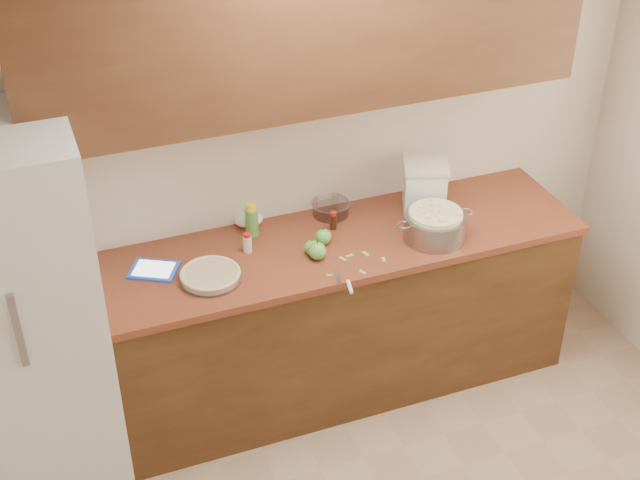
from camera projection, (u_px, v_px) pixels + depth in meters
name	position (u px, v px, depth m)	size (l,w,h in m)	color
room_shell	(478.00, 377.00, 3.00)	(3.60, 3.60, 3.60)	#A08467
counter_run	(322.00, 317.00, 4.61)	(2.64, 0.68, 0.92)	#573518
upper_cabinets	(309.00, 31.00, 3.91)	(2.60, 0.34, 0.70)	#513018
fridge	(19.00, 317.00, 3.91)	(0.70, 0.70, 1.80)	silver
pie	(210.00, 276.00, 4.09)	(0.29, 0.29, 0.05)	silver
colander	(435.00, 225.00, 4.36)	(0.40, 0.30, 0.15)	gray
flour_canister	(425.00, 186.00, 4.55)	(0.29, 0.29, 0.28)	white
tablet	(154.00, 270.00, 4.16)	(0.27, 0.25, 0.02)	blue
paring_knife	(348.00, 285.00, 4.06)	(0.06, 0.19, 0.02)	gray
lemon_bottle	(252.00, 220.00, 4.38)	(0.06, 0.06, 0.18)	#4C8C38
cinnamon_shaker	(247.00, 243.00, 4.27)	(0.04, 0.04, 0.10)	beige
vanilla_bottle	(333.00, 221.00, 4.45)	(0.03, 0.03, 0.10)	black
mixing_bowl	(331.00, 207.00, 4.56)	(0.20, 0.20, 0.07)	silver
paper_towel	(249.00, 220.00, 4.49)	(0.15, 0.12, 0.06)	white
apple_left	(312.00, 247.00, 4.26)	(0.07, 0.07, 0.09)	#57AA3C
apple_center	(323.00, 237.00, 4.34)	(0.08, 0.08, 0.09)	#57AA3C
apple_front	(317.00, 251.00, 4.23)	(0.09, 0.09, 0.10)	#57AA3C
peel_a	(343.00, 259.00, 4.25)	(0.04, 0.02, 0.00)	#8DBF5C
peel_b	(329.00, 275.00, 4.14)	(0.03, 0.01, 0.00)	#8DBF5C
peel_c	(384.00, 259.00, 4.24)	(0.04, 0.01, 0.00)	#8DBF5C
peel_d	(362.00, 272.00, 4.16)	(0.04, 0.02, 0.00)	#8DBF5C
peel_e	(349.00, 256.00, 4.27)	(0.04, 0.02, 0.00)	#8DBF5C
peel_f	(366.00, 254.00, 4.28)	(0.04, 0.02, 0.00)	#8DBF5C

